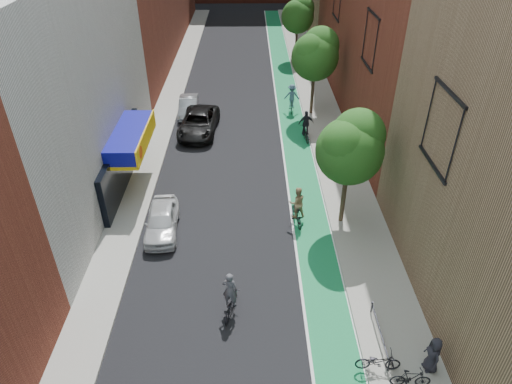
{
  "coord_description": "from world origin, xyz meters",
  "views": [
    {
      "loc": [
        0.73,
        -9.5,
        15.19
      ],
      "look_at": [
        1.03,
        10.77,
        1.5
      ],
      "focal_mm": 32.0,
      "sensor_mm": 36.0,
      "label": 1
    }
  ],
  "objects_px": {
    "cyclist_lane_near": "(297,208)",
    "cyclist_lane_far": "(292,99)",
    "cyclist_lead": "(230,300)",
    "cyclist_lane_mid": "(306,129)",
    "parked_car_black": "(199,123)",
    "parked_car_silver": "(189,106)",
    "parked_car_white": "(162,220)",
    "pedestrian": "(433,355)"
  },
  "relations": [
    {
      "from": "cyclist_lane_near",
      "to": "cyclist_lane_far",
      "type": "distance_m",
      "value": 14.67
    },
    {
      "from": "cyclist_lead",
      "to": "cyclist_lane_mid",
      "type": "bearing_deg",
      "value": -93.53
    },
    {
      "from": "parked_car_black",
      "to": "cyclist_lane_far",
      "type": "height_order",
      "value": "cyclist_lane_far"
    },
    {
      "from": "cyclist_lane_near",
      "to": "cyclist_lane_mid",
      "type": "relative_size",
      "value": 1.0
    },
    {
      "from": "parked_car_black",
      "to": "parked_car_silver",
      "type": "xyz_separation_m",
      "value": [
        -1.1,
        3.27,
        -0.1
      ]
    },
    {
      "from": "parked_car_white",
      "to": "parked_car_silver",
      "type": "height_order",
      "value": "parked_car_white"
    },
    {
      "from": "cyclist_lane_near",
      "to": "cyclist_lane_far",
      "type": "xyz_separation_m",
      "value": [
        0.9,
        14.65,
        0.14
      ]
    },
    {
      "from": "cyclist_lead",
      "to": "pedestrian",
      "type": "distance_m",
      "value": 8.09
    },
    {
      "from": "cyclist_lane_mid",
      "to": "cyclist_lane_far",
      "type": "relative_size",
      "value": 0.98
    },
    {
      "from": "cyclist_lead",
      "to": "pedestrian",
      "type": "height_order",
      "value": "cyclist_lead"
    },
    {
      "from": "parked_car_silver",
      "to": "cyclist_lane_near",
      "type": "xyz_separation_m",
      "value": [
        7.3,
        -14.18,
        0.25
      ]
    },
    {
      "from": "parked_car_silver",
      "to": "cyclist_lane_far",
      "type": "bearing_deg",
      "value": 1.14
    },
    {
      "from": "parked_car_silver",
      "to": "pedestrian",
      "type": "relative_size",
      "value": 2.5
    },
    {
      "from": "parked_car_black",
      "to": "pedestrian",
      "type": "bearing_deg",
      "value": -58.47
    },
    {
      "from": "parked_car_white",
      "to": "parked_car_black",
      "type": "distance_m",
      "value": 11.61
    },
    {
      "from": "parked_car_silver",
      "to": "cyclist_lane_far",
      "type": "height_order",
      "value": "cyclist_lane_far"
    },
    {
      "from": "cyclist_lane_near",
      "to": "pedestrian",
      "type": "relative_size",
      "value": 1.35
    },
    {
      "from": "pedestrian",
      "to": "cyclist_lead",
      "type": "bearing_deg",
      "value": -118.99
    },
    {
      "from": "parked_car_black",
      "to": "cyclist_lane_mid",
      "type": "bearing_deg",
      "value": -5.11
    },
    {
      "from": "parked_car_white",
      "to": "parked_car_silver",
      "type": "distance_m",
      "value": 14.85
    },
    {
      "from": "parked_car_silver",
      "to": "cyclist_lane_mid",
      "type": "bearing_deg",
      "value": -29.38
    },
    {
      "from": "cyclist_lead",
      "to": "cyclist_lane_near",
      "type": "bearing_deg",
      "value": -104.87
    },
    {
      "from": "cyclist_lane_mid",
      "to": "cyclist_lane_near",
      "type": "bearing_deg",
      "value": 74.04
    },
    {
      "from": "parked_car_black",
      "to": "pedestrian",
      "type": "relative_size",
      "value": 3.44
    },
    {
      "from": "parked_car_silver",
      "to": "cyclist_lane_near",
      "type": "height_order",
      "value": "cyclist_lane_near"
    },
    {
      "from": "parked_car_black",
      "to": "cyclist_lane_near",
      "type": "relative_size",
      "value": 2.55
    },
    {
      "from": "parked_car_white",
      "to": "cyclist_lane_near",
      "type": "distance_m",
      "value": 7.12
    },
    {
      "from": "cyclist_lead",
      "to": "pedestrian",
      "type": "xyz_separation_m",
      "value": [
        7.51,
        -2.98,
        0.23
      ]
    },
    {
      "from": "cyclist_lead",
      "to": "cyclist_lane_near",
      "type": "height_order",
      "value": "cyclist_lane_near"
    },
    {
      "from": "pedestrian",
      "to": "parked_car_silver",
      "type": "bearing_deg",
      "value": -161.27
    },
    {
      "from": "parked_car_black",
      "to": "parked_car_silver",
      "type": "height_order",
      "value": "parked_car_black"
    },
    {
      "from": "cyclist_lane_mid",
      "to": "cyclist_lane_far",
      "type": "xyz_separation_m",
      "value": [
        -0.6,
        5.0,
        0.23
      ]
    },
    {
      "from": "parked_car_white",
      "to": "cyclist_lane_mid",
      "type": "distance_m",
      "value": 13.42
    },
    {
      "from": "cyclist_lane_far",
      "to": "parked_car_silver",
      "type": "bearing_deg",
      "value": 9.25
    },
    {
      "from": "parked_car_silver",
      "to": "cyclist_lane_mid",
      "type": "distance_m",
      "value": 9.9
    },
    {
      "from": "parked_car_white",
      "to": "cyclist_lead",
      "type": "height_order",
      "value": "cyclist_lead"
    },
    {
      "from": "cyclist_lane_near",
      "to": "cyclist_lane_mid",
      "type": "bearing_deg",
      "value": -109.25
    },
    {
      "from": "cyclist_lane_mid",
      "to": "cyclist_lane_far",
      "type": "height_order",
      "value": "cyclist_lane_far"
    },
    {
      "from": "parked_car_white",
      "to": "cyclist_lane_mid",
      "type": "bearing_deg",
      "value": 46.63
    },
    {
      "from": "parked_car_white",
      "to": "cyclist_lane_far",
      "type": "xyz_separation_m",
      "value": [
        7.99,
        15.31,
        0.36
      ]
    },
    {
      "from": "cyclist_lead",
      "to": "cyclist_lane_far",
      "type": "bearing_deg",
      "value": -88.03
    },
    {
      "from": "parked_car_white",
      "to": "pedestrian",
      "type": "bearing_deg",
      "value": -40.71
    }
  ]
}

